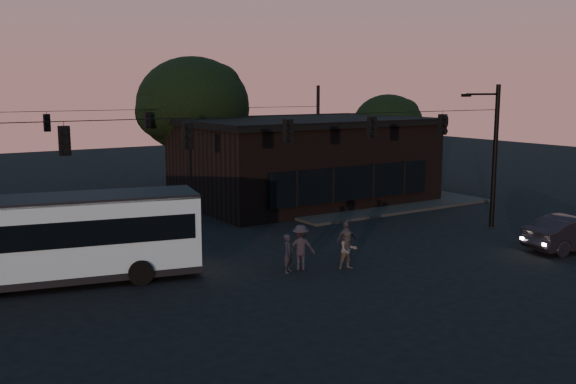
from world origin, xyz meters
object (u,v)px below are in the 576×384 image
car (575,233)px  pedestrian_d (301,247)px  pedestrian_b (348,250)px  bus (39,236)px  pedestrian_a (288,253)px  pedestrian_c (346,240)px  building (304,160)px

car → pedestrian_d: pedestrian_d is taller
pedestrian_b → bus: bearing=170.3°
pedestrian_a → pedestrian_b: (2.30, -0.92, 0.02)m
pedestrian_a → pedestrian_c: 3.32m
bus → pedestrian_a: (8.65, -3.70, -1.07)m
pedestrian_a → pedestrian_b: 2.48m
building → pedestrian_c: 14.63m
pedestrian_c → pedestrian_d: 2.65m
bus → pedestrian_b: size_ratio=7.54×
pedestrian_d → pedestrian_c: bearing=-145.4°
bus → pedestrian_c: 12.41m
pedestrian_c → building: bearing=-113.5°
pedestrian_b → building: bearing=75.1°
car → pedestrian_b: size_ratio=3.03×
pedestrian_a → car: bearing=-52.3°
pedestrian_c → car: bearing=158.2°
bus → car: 22.90m
car → pedestrian_b: (-10.56, 3.17, 0.00)m
car → pedestrian_d: (-12.20, 4.19, 0.12)m
building → car: size_ratio=3.18×
car → pedestrian_c: 10.60m
car → pedestrian_c: (-9.58, 4.55, 0.01)m
bus → pedestrian_d: (9.31, -3.59, -0.93)m
bus → pedestrian_b: (10.95, -4.62, -1.06)m
bus → pedestrian_d: bearing=-8.2°
bus → pedestrian_b: 11.93m
pedestrian_d → bus: bearing=5.8°
building → bus: size_ratio=1.28×
bus → pedestrian_c: bearing=-2.3°
pedestrian_a → bus: bearing=122.1°
car → building: bearing=19.0°
building → pedestrian_d: bearing=-124.8°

